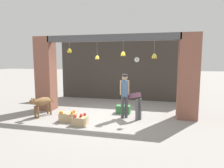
{
  "coord_description": "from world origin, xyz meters",
  "views": [
    {
      "loc": [
        1.82,
        -7.2,
        2.16
      ],
      "look_at": [
        0.0,
        0.46,
        1.16
      ],
      "focal_mm": 32.0,
      "sensor_mm": 36.0,
      "label": 1
    }
  ],
  "objects_px": {
    "wall_clock": "(137,60)",
    "worker_stooping": "(135,101)",
    "dog": "(42,102)",
    "shopkeeper": "(125,93)",
    "fruit_crate_apples": "(80,120)",
    "water_bottle": "(82,117)",
    "fruit_crate_oranges": "(68,117)",
    "produce_box_green": "(123,109)"
  },
  "relations": [
    {
      "from": "wall_clock",
      "to": "worker_stooping",
      "type": "bearing_deg",
      "value": -84.59
    },
    {
      "from": "dog",
      "to": "worker_stooping",
      "type": "height_order",
      "value": "worker_stooping"
    },
    {
      "from": "shopkeeper",
      "to": "wall_clock",
      "type": "relative_size",
      "value": 5.86
    },
    {
      "from": "dog",
      "to": "fruit_crate_apples",
      "type": "distance_m",
      "value": 1.89
    },
    {
      "from": "water_bottle",
      "to": "fruit_crate_oranges",
      "type": "bearing_deg",
      "value": -149.83
    },
    {
      "from": "fruit_crate_apples",
      "to": "produce_box_green",
      "type": "height_order",
      "value": "fruit_crate_apples"
    },
    {
      "from": "worker_stooping",
      "to": "dog",
      "type": "bearing_deg",
      "value": 142.11
    },
    {
      "from": "dog",
      "to": "worker_stooping",
      "type": "relative_size",
      "value": 1.05
    },
    {
      "from": "produce_box_green",
      "to": "wall_clock",
      "type": "bearing_deg",
      "value": 85.05
    },
    {
      "from": "worker_stooping",
      "to": "water_bottle",
      "type": "height_order",
      "value": "worker_stooping"
    },
    {
      "from": "shopkeeper",
      "to": "worker_stooping",
      "type": "relative_size",
      "value": 1.61
    },
    {
      "from": "shopkeeper",
      "to": "produce_box_green",
      "type": "xyz_separation_m",
      "value": [
        -0.15,
        0.58,
        -0.78
      ]
    },
    {
      "from": "dog",
      "to": "worker_stooping",
      "type": "xyz_separation_m",
      "value": [
        3.43,
        0.56,
        0.11
      ]
    },
    {
      "from": "worker_stooping",
      "to": "produce_box_green",
      "type": "distance_m",
      "value": 0.94
    },
    {
      "from": "shopkeeper",
      "to": "wall_clock",
      "type": "distance_m",
      "value": 3.4
    },
    {
      "from": "fruit_crate_apples",
      "to": "produce_box_green",
      "type": "distance_m",
      "value": 2.06
    },
    {
      "from": "fruit_crate_oranges",
      "to": "worker_stooping",
      "type": "bearing_deg",
      "value": 21.58
    },
    {
      "from": "fruit_crate_apples",
      "to": "wall_clock",
      "type": "height_order",
      "value": "wall_clock"
    },
    {
      "from": "shopkeeper",
      "to": "produce_box_green",
      "type": "height_order",
      "value": "shopkeeper"
    },
    {
      "from": "worker_stooping",
      "to": "water_bottle",
      "type": "bearing_deg",
      "value": 152.33
    },
    {
      "from": "worker_stooping",
      "to": "fruit_crate_oranges",
      "type": "distance_m",
      "value": 2.43
    },
    {
      "from": "worker_stooping",
      "to": "fruit_crate_apples",
      "type": "height_order",
      "value": "worker_stooping"
    },
    {
      "from": "fruit_crate_oranges",
      "to": "water_bottle",
      "type": "xyz_separation_m",
      "value": [
        0.41,
        0.24,
        -0.06
      ]
    },
    {
      "from": "fruit_crate_oranges",
      "to": "water_bottle",
      "type": "relative_size",
      "value": 2.43
    },
    {
      "from": "water_bottle",
      "to": "shopkeeper",
      "type": "bearing_deg",
      "value": 24.28
    },
    {
      "from": "worker_stooping",
      "to": "fruit_crate_apples",
      "type": "distance_m",
      "value": 2.08
    },
    {
      "from": "shopkeeper",
      "to": "fruit_crate_oranges",
      "type": "relative_size",
      "value": 2.89
    },
    {
      "from": "worker_stooping",
      "to": "fruit_crate_oranges",
      "type": "bearing_deg",
      "value": 154.45
    },
    {
      "from": "dog",
      "to": "water_bottle",
      "type": "bearing_deg",
      "value": 106.82
    },
    {
      "from": "shopkeeper",
      "to": "fruit_crate_apples",
      "type": "height_order",
      "value": "shopkeeper"
    },
    {
      "from": "shopkeeper",
      "to": "water_bottle",
      "type": "xyz_separation_m",
      "value": [
        -1.42,
        -0.64,
        -0.83
      ]
    },
    {
      "from": "fruit_crate_apples",
      "to": "produce_box_green",
      "type": "relative_size",
      "value": 0.81
    },
    {
      "from": "fruit_crate_oranges",
      "to": "produce_box_green",
      "type": "distance_m",
      "value": 2.23
    },
    {
      "from": "shopkeeper",
      "to": "worker_stooping",
      "type": "height_order",
      "value": "shopkeeper"
    },
    {
      "from": "dog",
      "to": "wall_clock",
      "type": "xyz_separation_m",
      "value": [
        3.12,
        3.75,
        1.56
      ]
    },
    {
      "from": "shopkeeper",
      "to": "water_bottle",
      "type": "height_order",
      "value": "shopkeeper"
    },
    {
      "from": "worker_stooping",
      "to": "fruit_crate_oranges",
      "type": "xyz_separation_m",
      "value": [
        -2.21,
        -0.88,
        -0.5
      ]
    },
    {
      "from": "wall_clock",
      "to": "shopkeeper",
      "type": "bearing_deg",
      "value": -91.41
    },
    {
      "from": "dog",
      "to": "water_bottle",
      "type": "relative_size",
      "value": 4.57
    },
    {
      "from": "dog",
      "to": "fruit_crate_oranges",
      "type": "relative_size",
      "value": 1.88
    },
    {
      "from": "water_bottle",
      "to": "wall_clock",
      "type": "distance_m",
      "value": 4.57
    },
    {
      "from": "dog",
      "to": "water_bottle",
      "type": "distance_m",
      "value": 1.69
    }
  ]
}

